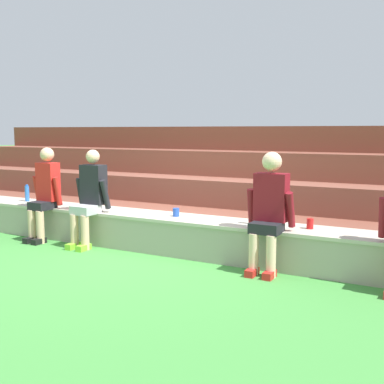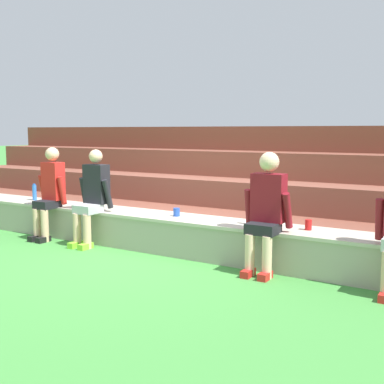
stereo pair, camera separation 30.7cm
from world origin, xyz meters
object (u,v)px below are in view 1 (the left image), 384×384
person_left_of_center (90,196)px  plastic_cup_left_end (176,212)px  person_far_left (45,192)px  plastic_cup_right_end (310,224)px  water_bottle_mid_right (253,213)px  water_bottle_mid_left (27,193)px  person_center (269,208)px  water_bottle_near_right (87,198)px

person_left_of_center → plastic_cup_left_end: (1.23, 0.29, -0.17)m
person_far_left → plastic_cup_right_end: size_ratio=11.35×
person_left_of_center → plastic_cup_right_end: person_left_of_center is taller
person_far_left → plastic_cup_left_end: person_far_left is taller
water_bottle_mid_right → water_bottle_mid_left: bearing=179.3°
person_center → plastic_cup_left_end: person_center is taller
person_far_left → plastic_cup_right_end: person_far_left is taller
water_bottle_mid_right → water_bottle_near_right: water_bottle_near_right is taller
plastic_cup_left_end → water_bottle_near_right: bearing=178.1°
plastic_cup_right_end → person_far_left: bearing=-174.4°
plastic_cup_left_end → water_bottle_mid_left: bearing=179.0°
plastic_cup_right_end → person_left_of_center: bearing=-173.7°
person_left_of_center → plastic_cup_left_end: person_left_of_center is taller
person_left_of_center → water_bottle_near_right: 0.50m
water_bottle_mid_left → person_center: bearing=-4.8°
person_far_left → person_left_of_center: person_far_left is taller
person_center → person_far_left: bearing=-179.4°
person_far_left → plastic_cup_left_end: (2.04, 0.34, -0.18)m
person_left_of_center → plastic_cup_right_end: 3.04m
person_left_of_center → plastic_cup_left_end: 1.28m
person_center → water_bottle_mid_right: bearing=135.5°
person_left_of_center → water_bottle_near_right: bearing=134.7°
person_center → person_left_of_center: bearing=179.8°
water_bottle_mid_right → person_far_left: bearing=-173.8°
water_bottle_mid_left → plastic_cup_left_end: bearing=-1.0°
plastic_cup_left_end → plastic_cup_right_end: plastic_cup_right_end is taller
plastic_cup_left_end → person_far_left: bearing=-170.7°
person_far_left → plastic_cup_left_end: bearing=9.3°
person_far_left → person_left_of_center: bearing=2.9°
person_center → plastic_cup_right_end: size_ratio=11.42×
water_bottle_mid_right → plastic_cup_left_end: size_ratio=2.45×
water_bottle_mid_right → person_center: bearing=-44.5°
person_far_left → water_bottle_mid_right: (3.14, 0.34, -0.11)m
person_center → water_bottle_near_right: person_center is taller
person_far_left → person_left_of_center: 0.81m
person_left_of_center → plastic_cup_right_end: bearing=6.3°
plastic_cup_left_end → plastic_cup_right_end: 1.79m
water_bottle_mid_right → plastic_cup_left_end: bearing=-179.7°
water_bottle_near_right → plastic_cup_left_end: size_ratio=2.51×
water_bottle_mid_left → water_bottle_mid_right: bearing=-0.7°
water_bottle_mid_right → plastic_cup_left_end: (-1.09, -0.00, -0.07)m
person_far_left → plastic_cup_right_end: bearing=5.6°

